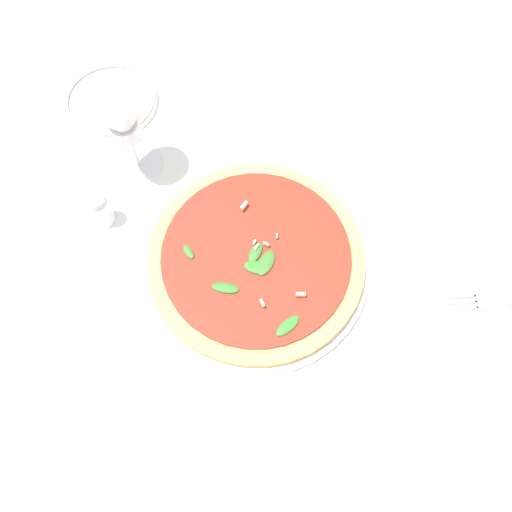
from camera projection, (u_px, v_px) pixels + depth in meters
ground_plane at (234, 259)px, 0.77m from camera, size 6.00×6.00×0.00m
pizza_arugula_main at (256, 260)px, 0.75m from camera, size 0.34×0.34×0.05m
wine_glass at (123, 123)px, 0.74m from camera, size 0.08×0.08×0.16m
side_plate_white at (110, 100)px, 0.88m from camera, size 0.17×0.17×0.02m
shaker_pepper at (100, 209)px, 0.77m from camera, size 0.03×0.03×0.07m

